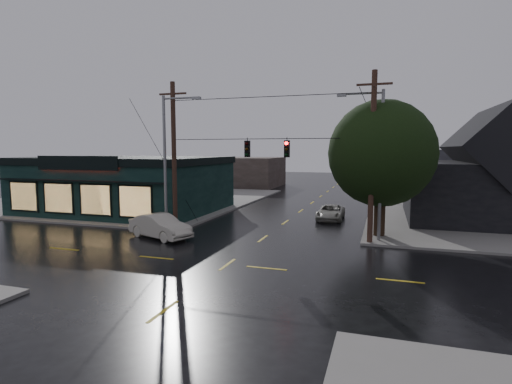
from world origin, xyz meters
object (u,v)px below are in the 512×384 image
(utility_pole_nw, at_px, (176,231))
(sedan_cream, at_px, (160,226))
(suv_silver, at_px, (331,212))
(corner_tree, at_px, (382,154))
(utility_pole_ne, at_px, (369,244))

(utility_pole_nw, xyz_separation_m, sedan_cream, (0.20, -2.33, 0.76))
(sedan_cream, distance_m, suv_silver, 13.83)
(corner_tree, xyz_separation_m, suv_silver, (-3.81, 5.62, -4.78))
(utility_pole_nw, bearing_deg, suv_silver, 38.60)
(utility_pole_nw, bearing_deg, sedan_cream, -85.02)
(corner_tree, xyz_separation_m, sedan_cream, (-13.30, -4.45, -4.61))
(corner_tree, height_order, utility_pole_nw, corner_tree)
(sedan_cream, bearing_deg, utility_pole_nw, 25.66)
(utility_pole_ne, xyz_separation_m, suv_silver, (-3.31, 7.73, 0.60))
(utility_pole_nw, relative_size, sedan_cream, 2.20)
(utility_pole_ne, bearing_deg, corner_tree, 76.70)
(utility_pole_nw, height_order, utility_pole_ne, same)
(suv_silver, bearing_deg, utility_pole_nw, -141.78)
(utility_pole_nw, xyz_separation_m, utility_pole_ne, (13.00, 0.00, 0.00))
(utility_pole_ne, relative_size, sedan_cream, 2.20)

